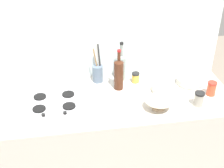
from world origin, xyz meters
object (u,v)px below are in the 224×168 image
wine_bottle_mid_left (121,66)px  condiment_jar_spare (212,88)px  stovetop_hob (54,103)px  wine_bottle_leftmost (119,74)px  mixing_bowl (159,104)px  condiment_jar_front (199,99)px  plate_stack (190,81)px  condiment_jar_rear (136,77)px  utensil_crock (98,72)px  butter_dish (161,89)px  cutting_board (122,104)px

wine_bottle_mid_left → condiment_jar_spare: 0.71m
stovetop_hob → wine_bottle_leftmost: 0.53m
stovetop_hob → mixing_bowl: (0.72, -0.17, 0.03)m
stovetop_hob → wine_bottle_leftmost: bearing=16.3°
condiment_jar_front → condiment_jar_spare: 0.19m
plate_stack → condiment_jar_front: 0.30m
stovetop_hob → mixing_bowl: mixing_bowl is taller
stovetop_hob → wine_bottle_mid_left: wine_bottle_mid_left is taller
mixing_bowl → condiment_jar_rear: size_ratio=2.38×
stovetop_hob → condiment_jar_rear: bearing=18.6°
condiment_jar_front → condiment_jar_rear: size_ratio=1.28×
condiment_jar_spare → mixing_bowl: bearing=-165.8°
condiment_jar_rear → condiment_jar_spare: bearing=-27.9°
wine_bottle_mid_left → utensil_crock: (-0.19, 0.01, -0.04)m
wine_bottle_mid_left → condiment_jar_spare: (0.62, -0.32, -0.07)m
condiment_jar_front → condiment_jar_rear: 0.53m
plate_stack → butter_dish: size_ratio=1.60×
butter_dish → cutting_board: bearing=-160.4°
stovetop_hob → plate_stack: (1.06, 0.12, 0.01)m
condiment_jar_front → condiment_jar_rear: bearing=133.6°
stovetop_hob → butter_dish: 0.80m
wine_bottle_mid_left → condiment_jar_front: 0.65m
condiment_jar_rear → plate_stack: bearing=-13.0°
mixing_bowl → condiment_jar_spare: size_ratio=1.81×
stovetop_hob → wine_bottle_leftmost: size_ratio=1.25×
wine_bottle_leftmost → condiment_jar_rear: bearing=25.8°
stovetop_hob → wine_bottle_mid_left: (0.53, 0.27, 0.11)m
utensil_crock → condiment_jar_front: size_ratio=3.03×
condiment_jar_rear → stovetop_hob: bearing=-161.4°
stovetop_hob → plate_stack: 1.07m
plate_stack → butter_dish: butter_dish is taller
condiment_jar_front → condiment_jar_spare: condiment_jar_spare is taller
wine_bottle_mid_left → cutting_board: bearing=-100.0°
butter_dish → utensil_crock: (-0.45, 0.24, 0.05)m
utensil_crock → mixing_bowl: bearing=-50.1°
mixing_bowl → butter_dish: mixing_bowl is taller
plate_stack → utensil_crock: (-0.72, 0.16, 0.06)m
wine_bottle_leftmost → cutting_board: 0.25m
butter_dish → stovetop_hob: bearing=-177.2°
plate_stack → condiment_jar_rear: condiment_jar_rear is taller
condiment_jar_spare → cutting_board: bearing=-178.3°
stovetop_hob → condiment_jar_spare: bearing=-2.8°
utensil_crock → condiment_jar_rear: bearing=-11.7°
butter_dish → condiment_jar_front: condiment_jar_front is taller
wine_bottle_leftmost → condiment_jar_rear: wine_bottle_leftmost is taller
condiment_jar_front → plate_stack: bearing=79.5°
cutting_board → utensil_crock: bearing=109.7°
butter_dish → condiment_jar_front: bearing=-45.1°
wine_bottle_mid_left → condiment_jar_front: size_ratio=3.14×
butter_dish → utensil_crock: utensil_crock is taller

